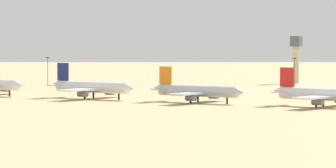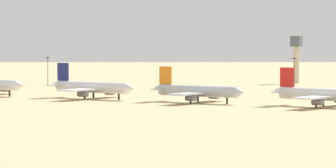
# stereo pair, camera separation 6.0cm
# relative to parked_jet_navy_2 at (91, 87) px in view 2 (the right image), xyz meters

# --- Properties ---
(ground) EXTENTS (4000.00, 4000.00, 0.00)m
(ground) POSITION_rel_parked_jet_navy_2_xyz_m (21.81, -6.25, -4.45)
(ground) COLOR tan
(ridge_far_west) EXTENTS (442.67, 340.85, 65.18)m
(ridge_far_west) POSITION_rel_parked_jet_navy_2_xyz_m (-483.84, 998.61, 28.14)
(ridge_far_west) COLOR slate
(ridge_far_west) RESTS_ON ground
(parked_jet_navy_2) EXTENTS (41.11, 34.88, 13.58)m
(parked_jet_navy_2) POSITION_rel_parked_jet_navy_2_xyz_m (0.00, 0.00, 0.00)
(parked_jet_navy_2) COLOR white
(parked_jet_navy_2) RESTS_ON ground
(parked_jet_orange_3) EXTENTS (38.67, 32.78, 12.77)m
(parked_jet_orange_3) POSITION_rel_parked_jet_navy_2_xyz_m (45.76, -1.67, -0.27)
(parked_jet_orange_3) COLOR silver
(parked_jet_orange_3) RESTS_ON ground
(parked_jet_red_4) EXTENTS (39.12, 33.45, 12.99)m
(parked_jet_red_4) POSITION_rel_parked_jet_navy_2_xyz_m (92.49, -1.93, -0.20)
(parked_jet_red_4) COLOR white
(parked_jet_red_4) RESTS_ON ground
(control_tower) EXTENTS (5.20, 5.20, 25.11)m
(control_tower) POSITION_rel_parked_jet_navy_2_xyz_m (24.71, 162.17, 10.70)
(control_tower) COLOR #C6B793
(control_tower) RESTS_ON ground
(light_pole_west) EXTENTS (1.80, 0.50, 14.51)m
(light_pole_west) POSITION_rel_parked_jet_navy_2_xyz_m (43.38, 107.33, 4.00)
(light_pole_west) COLOR #59595E
(light_pole_west) RESTS_ON ground
(light_pole_mid) EXTENTS (1.80, 0.50, 14.31)m
(light_pole_mid) POSITION_rel_parked_jet_navy_2_xyz_m (-77.68, 80.22, 3.89)
(light_pole_mid) COLOR #59595E
(light_pole_mid) RESTS_ON ground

